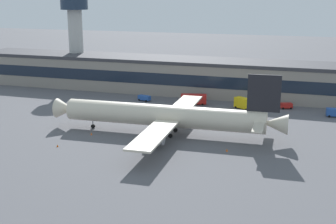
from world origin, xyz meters
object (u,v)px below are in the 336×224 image
traffic_cone_1 (91,134)px  fuel_truck (194,99)px  airliner (167,116)px  traffic_cone_2 (57,146)px  traffic_cone_0 (227,150)px  follow_me_car (144,98)px  stair_truck (244,103)px  crew_van (335,112)px  baggage_tug (286,105)px  control_tower (75,29)px

traffic_cone_1 → fuel_truck: bearing=67.8°
airliner → traffic_cone_2: bearing=-141.1°
airliner → traffic_cone_2: airliner is taller
fuel_truck → traffic_cone_0: size_ratio=14.08×
fuel_truck → traffic_cone_1: size_ratio=15.05×
follow_me_car → traffic_cone_2: 51.78m
stair_truck → traffic_cone_0: (2.67, -41.45, -1.67)m
traffic_cone_1 → traffic_cone_2: (-3.34, -11.10, 0.01)m
traffic_cone_0 → traffic_cone_2: size_ratio=1.05×
crew_van → baggage_tug: bearing=159.0°
control_tower → baggage_tug: control_tower is taller
baggage_tug → crew_van: size_ratio=0.75×
crew_van → traffic_cone_1: crew_van is taller
baggage_tug → control_tower: bearing=168.5°
follow_me_car → baggage_tug: bearing=4.6°
traffic_cone_1 → traffic_cone_2: 11.59m
control_tower → traffic_cone_1: bearing=-58.3°
control_tower → stair_truck: (71.38, -21.60, -20.02)m
crew_van → traffic_cone_2: crew_van is taller
crew_van → traffic_cone_2: 81.34m
traffic_cone_1 → traffic_cone_0: bearing=-2.5°
airliner → traffic_cone_2: size_ratio=104.29×
traffic_cone_0 → stair_truck: bearing=93.7°
airliner → baggage_tug: (27.77, 37.81, -3.92)m
control_tower → fuel_truck: control_tower is taller
stair_truck → fuel_truck: bearing=175.7°
airliner → traffic_cone_1: 20.22m
crew_van → traffic_cone_2: bearing=-142.2°
crew_van → traffic_cone_2: (-64.23, -49.88, -1.16)m
traffic_cone_0 → traffic_cone_1: (-36.11, 1.61, -0.02)m
control_tower → traffic_cone_1: 75.41m
follow_me_car → traffic_cone_1: bearing=-88.8°
airliner → fuel_truck: (-1.74, 34.51, -3.12)m
follow_me_car → traffic_cone_0: bearing=-48.8°
follow_me_car → traffic_cone_1: 40.64m
fuel_truck → traffic_cone_2: fuel_truck is taller
crew_van → fuel_truck: (-44.10, 2.30, 0.42)m
traffic_cone_1 → crew_van: bearing=32.5°
baggage_tug → stair_truck: 13.67m
crew_van → traffic_cone_1: 72.20m
airliner → traffic_cone_0: (17.57, -8.18, -4.69)m
traffic_cone_0 → traffic_cone_2: (-39.45, -9.49, -0.01)m
baggage_tug → traffic_cone_0: (-10.19, -45.99, -0.77)m
airliner → fuel_truck: bearing=92.9°
airliner → follow_me_car: bearing=119.7°
follow_me_car → traffic_cone_2: follow_me_car is taller
control_tower → traffic_cone_0: 99.65m
traffic_cone_0 → traffic_cone_2: bearing=-166.5°
baggage_tug → traffic_cone_2: size_ratio=6.82×
airliner → control_tower: (-56.48, 54.87, 16.99)m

